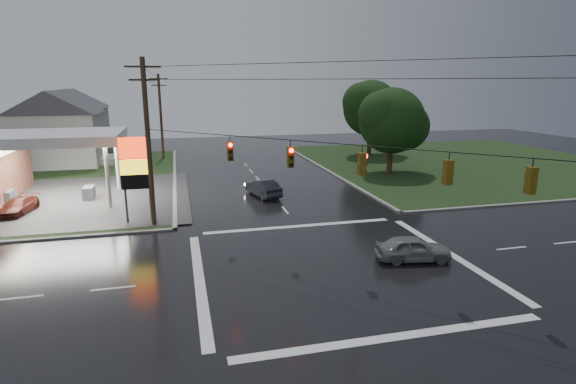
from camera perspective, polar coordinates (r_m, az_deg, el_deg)
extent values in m
plane|color=black|center=(24.15, 5.85, -9.34)|extent=(120.00, 120.00, 0.00)
cube|color=black|center=(58.46, 21.55, 3.52)|extent=(36.00, 36.00, 0.08)
cube|color=#2D2D2D|center=(41.84, -30.62, -1.13)|extent=(26.00, 18.00, 0.02)
cylinder|color=silver|center=(36.92, -21.95, 1.90)|extent=(0.30, 0.30, 5.00)
cylinder|color=silver|center=(42.77, -20.90, 3.50)|extent=(0.30, 0.30, 5.00)
cube|color=silver|center=(40.44, -28.78, 6.04)|extent=(12.00, 8.00, 0.80)
cube|color=white|center=(40.49, -28.71, 5.45)|extent=(11.40, 7.40, 0.04)
cube|color=#59595E|center=(42.04, -32.00, -0.59)|extent=(0.80, 1.60, 1.10)
cube|color=#59595E|center=(40.54, -23.94, -0.13)|extent=(0.80, 1.60, 1.10)
cylinder|color=#59595E|center=(32.23, -20.08, 1.37)|extent=(0.16, 0.16, 6.00)
cylinder|color=#59595E|center=(32.09, -17.24, 1.54)|extent=(0.16, 0.16, 6.00)
cube|color=red|center=(31.78, -18.97, 5.33)|extent=(2.00, 0.35, 1.40)
cube|color=yellow|center=(31.98, -18.79, 3.03)|extent=(2.00, 0.35, 1.00)
cube|color=black|center=(32.17, -18.65, 1.28)|extent=(2.00, 0.35, 1.00)
cylinder|color=#382619|center=(30.68, -17.29, 5.75)|extent=(0.32, 0.32, 11.00)
cube|color=#382619|center=(30.44, -17.97, 14.91)|extent=(2.20, 0.12, 0.12)
cube|color=#382619|center=(30.42, -17.85, 13.41)|extent=(1.80, 0.12, 0.12)
cylinder|color=#382619|center=(59.05, -15.84, 9.16)|extent=(0.32, 0.32, 10.50)
cube|color=#382619|center=(58.90, -16.14, 13.66)|extent=(2.20, 0.12, 0.12)
cube|color=#382619|center=(58.90, -16.09, 12.89)|extent=(1.80, 0.12, 0.12)
cube|color=#59470C|center=(26.07, -7.36, 5.16)|extent=(0.34, 0.34, 1.10)
cylinder|color=#FF0C07|center=(25.82, -7.33, 5.93)|extent=(0.22, 0.08, 0.22)
cube|color=#59470C|center=(23.80, 0.31, 4.46)|extent=(0.34, 0.34, 1.10)
cylinder|color=#FF0C07|center=(23.55, 0.43, 5.29)|extent=(0.22, 0.08, 0.22)
cube|color=#59470C|center=(22.03, 9.36, 3.53)|extent=(0.34, 0.34, 1.10)
cylinder|color=#FF0C07|center=(22.05, 9.88, 4.51)|extent=(0.08, 0.22, 0.22)
cube|color=#59470C|center=(20.91, 19.65, 2.36)|extent=(0.34, 0.34, 1.10)
cylinder|color=#FF0C07|center=(21.01, 19.44, 3.48)|extent=(0.22, 0.08, 0.22)
cube|color=#59470C|center=(20.55, 28.46, 1.30)|extent=(0.34, 0.34, 1.10)
cylinder|color=#FF0C07|center=(20.62, 28.21, 2.45)|extent=(0.22, 0.08, 0.22)
cube|color=silver|center=(58.77, -27.07, 5.95)|extent=(9.00, 8.00, 6.00)
cube|color=gray|center=(58.14, -21.70, 3.82)|extent=(1.60, 4.80, 0.80)
cube|color=silver|center=(70.64, -25.74, 7.16)|extent=(9.00, 8.00, 6.00)
cube|color=gray|center=(70.05, -21.27, 5.39)|extent=(1.60, 4.80, 0.80)
cylinder|color=black|center=(48.52, 12.84, 5.20)|extent=(0.56, 0.56, 5.04)
sphere|color=black|center=(48.18, 13.04, 8.80)|extent=(6.80, 6.80, 6.80)
sphere|color=black|center=(49.29, 14.62, 8.07)|extent=(5.10, 5.10, 5.10)
sphere|color=black|center=(47.17, 11.81, 9.64)|extent=(4.76, 4.76, 4.76)
cylinder|color=black|center=(60.52, 10.34, 7.22)|extent=(0.56, 0.56, 5.60)
sphere|color=black|center=(60.24, 10.48, 10.43)|extent=(7.20, 7.20, 7.20)
sphere|color=black|center=(61.31, 11.89, 9.77)|extent=(5.40, 5.40, 5.40)
sphere|color=black|center=(59.26, 9.38, 11.20)|extent=(5.04, 5.04, 5.04)
imported|color=#22242A|center=(38.23, -3.18, 0.54)|extent=(2.61, 4.64, 1.45)
imported|color=slate|center=(25.44, 15.62, -6.92)|extent=(4.25, 2.34, 1.37)
imported|color=#4C1A11|center=(38.45, -31.07, -1.58)|extent=(2.38, 4.31, 1.18)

